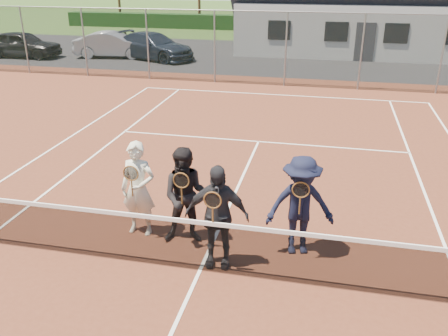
# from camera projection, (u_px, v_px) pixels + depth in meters

# --- Properties ---
(ground) EXTENTS (220.00, 220.00, 0.00)m
(ground) POSITION_uv_depth(u_px,v_px,m) (296.00, 59.00, 25.81)
(ground) COLOR #2C4819
(ground) RESTS_ON ground
(court_surface) EXTENTS (30.00, 30.00, 0.02)m
(court_surface) POSITION_uv_depth(u_px,v_px,m) (200.00, 271.00, 7.86)
(court_surface) COLOR #562819
(court_surface) RESTS_ON ground
(tarmac_carpark) EXTENTS (40.00, 12.00, 0.01)m
(tarmac_carpark) POSITION_uv_depth(u_px,v_px,m) (225.00, 56.00, 26.61)
(tarmac_carpark) COLOR black
(tarmac_carpark) RESTS_ON ground
(hedge_row) EXTENTS (40.00, 1.20, 1.10)m
(hedge_row) POSITION_uv_depth(u_px,v_px,m) (309.00, 24.00, 36.37)
(hedge_row) COLOR black
(hedge_row) RESTS_ON ground
(car_a) EXTENTS (4.18, 1.70, 1.42)m
(car_a) POSITION_uv_depth(u_px,v_px,m) (23.00, 44.00, 26.02)
(car_a) COLOR black
(car_a) RESTS_ON ground
(car_b) EXTENTS (4.33, 2.02, 1.38)m
(car_b) POSITION_uv_depth(u_px,v_px,m) (113.00, 45.00, 25.97)
(car_b) COLOR #9B9CA3
(car_b) RESTS_ON ground
(car_c) EXTENTS (5.20, 3.55, 1.40)m
(car_c) POSITION_uv_depth(u_px,v_px,m) (153.00, 46.00, 25.48)
(car_c) COLOR black
(car_c) RESTS_ON ground
(court_markings) EXTENTS (11.03, 23.83, 0.01)m
(court_markings) POSITION_uv_depth(u_px,v_px,m) (200.00, 270.00, 7.85)
(court_markings) COLOR white
(court_markings) RESTS_ON court_surface
(tennis_net) EXTENTS (11.68, 0.08, 1.10)m
(tennis_net) POSITION_uv_depth(u_px,v_px,m) (199.00, 244.00, 7.65)
(tennis_net) COLOR slate
(tennis_net) RESTS_ON ground
(perimeter_fence) EXTENTS (30.07, 0.07, 3.02)m
(perimeter_fence) POSITION_uv_depth(u_px,v_px,m) (286.00, 49.00, 19.38)
(perimeter_fence) COLOR slate
(perimeter_fence) RESTS_ON ground
(player_a) EXTENTS (0.67, 0.51, 1.80)m
(player_a) POSITION_uv_depth(u_px,v_px,m) (138.00, 189.00, 8.64)
(player_a) COLOR silver
(player_a) RESTS_ON court_surface
(player_b) EXTENTS (1.00, 0.85, 1.80)m
(player_b) POSITION_uv_depth(u_px,v_px,m) (187.00, 196.00, 8.37)
(player_b) COLOR black
(player_b) RESTS_ON court_surface
(player_c) EXTENTS (1.09, 0.55, 1.80)m
(player_c) POSITION_uv_depth(u_px,v_px,m) (217.00, 216.00, 7.70)
(player_c) COLOR #232328
(player_c) RESTS_ON court_surface
(player_d) EXTENTS (1.28, 0.92, 1.80)m
(player_d) POSITION_uv_depth(u_px,v_px,m) (300.00, 206.00, 8.03)
(player_d) COLOR black
(player_d) RESTS_ON court_surface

